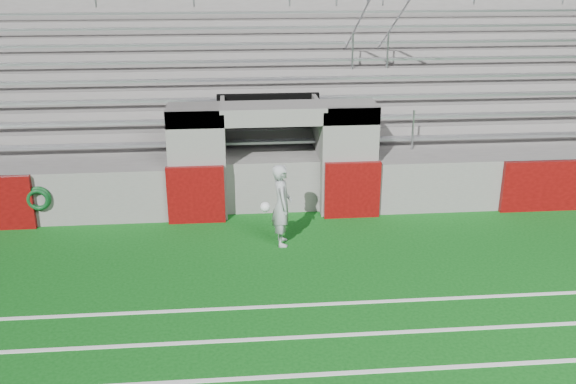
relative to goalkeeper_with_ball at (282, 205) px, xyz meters
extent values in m
plane|color=#0D4E12|center=(-0.05, -1.61, -0.89)|extent=(90.00, 90.00, 0.00)
cube|color=white|center=(-0.05, -4.61, -0.88)|extent=(28.00, 0.09, 0.01)
cube|color=white|center=(-0.05, -3.61, -0.88)|extent=(28.00, 0.09, 0.01)
cube|color=white|center=(-0.05, -2.61, -0.88)|extent=(28.00, 0.09, 0.01)
cube|color=slate|center=(-1.85, 1.89, 0.41)|extent=(1.20, 1.00, 2.60)
cube|color=slate|center=(1.75, 1.89, 0.41)|extent=(1.20, 1.00, 2.60)
cube|color=black|center=(-0.05, 3.59, 0.36)|extent=(2.60, 0.20, 2.50)
cube|color=slate|center=(-1.20, 2.49, 0.36)|extent=(0.10, 2.20, 2.50)
cube|color=slate|center=(1.10, 2.49, 0.36)|extent=(0.10, 2.20, 2.50)
cube|color=slate|center=(-0.05, 1.89, 1.51)|extent=(4.80, 1.00, 0.40)
cube|color=slate|center=(-0.05, 5.74, 0.26)|extent=(26.00, 8.00, 0.20)
cube|color=slate|center=(-0.05, 5.74, -0.36)|extent=(26.00, 8.00, 1.05)
cube|color=#530707|center=(-1.85, 1.34, -0.21)|extent=(1.30, 0.15, 1.35)
cube|color=#530707|center=(1.75, 1.34, -0.21)|extent=(1.30, 0.15, 1.35)
cube|color=#530707|center=(6.45, 1.34, -0.26)|extent=(2.20, 0.15, 1.25)
cube|color=#999BA1|center=(-0.05, 2.82, 0.58)|extent=(23.00, 0.28, 0.06)
cube|color=slate|center=(-0.05, 3.67, 0.55)|extent=(24.00, 0.75, 0.38)
cube|color=#999BA1|center=(-0.05, 3.57, 0.96)|extent=(23.00, 0.28, 0.06)
cube|color=slate|center=(-0.05, 4.42, 0.74)|extent=(24.00, 0.75, 0.76)
cube|color=#999BA1|center=(-0.05, 4.32, 1.34)|extent=(23.00, 0.28, 0.06)
cube|color=slate|center=(-0.05, 5.17, 0.93)|extent=(24.00, 0.75, 1.14)
cube|color=#999BA1|center=(-0.05, 5.07, 1.72)|extent=(23.00, 0.28, 0.06)
cube|color=slate|center=(-0.05, 5.92, 1.12)|extent=(24.00, 0.75, 1.52)
cube|color=#999BA1|center=(-0.05, 5.82, 2.10)|extent=(23.00, 0.28, 0.06)
cube|color=slate|center=(-0.05, 6.67, 1.31)|extent=(24.00, 0.75, 1.90)
cube|color=#999BA1|center=(-0.05, 6.57, 2.48)|extent=(23.00, 0.28, 0.06)
cube|color=slate|center=(-0.05, 7.42, 1.50)|extent=(24.00, 0.75, 2.28)
cube|color=#999BA1|center=(-0.05, 7.32, 2.86)|extent=(23.00, 0.28, 0.06)
cube|color=slate|center=(-0.05, 8.17, 1.69)|extent=(24.00, 0.75, 2.66)
cube|color=#999BA1|center=(-0.05, 8.07, 3.24)|extent=(23.00, 0.28, 0.06)
cube|color=slate|center=(-0.05, 8.84, 1.76)|extent=(26.00, 0.60, 5.29)
cylinder|color=#A5A8AD|center=(2.45, 2.54, 0.86)|extent=(0.05, 0.05, 1.00)
cylinder|color=#A5A8AD|center=(2.45, 5.54, 2.38)|extent=(0.05, 0.05, 1.00)
cylinder|color=#A5A8AD|center=(2.45, 5.54, 2.88)|extent=(0.05, 6.02, 3.08)
cylinder|color=#A5A8AD|center=(3.45, 2.54, 0.86)|extent=(0.05, 0.05, 1.00)
cylinder|color=#A5A8AD|center=(3.45, 5.54, 2.38)|extent=(0.05, 0.05, 1.00)
cylinder|color=#A5A8AD|center=(3.45, 5.54, 2.88)|extent=(0.05, 6.02, 3.08)
imported|color=#A2A7AB|center=(0.01, 0.00, 0.00)|extent=(0.44, 0.66, 1.77)
sphere|color=white|center=(-0.35, -0.20, 0.05)|extent=(0.21, 0.21, 0.21)
torus|color=#0D4319|center=(-5.33, 1.34, -0.18)|extent=(0.56, 0.10, 0.56)
torus|color=#0C401B|center=(-5.33, 1.29, -0.19)|extent=(0.51, 0.10, 0.51)
camera|label=1|loc=(-0.98, -12.44, 4.91)|focal=40.00mm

